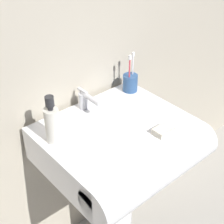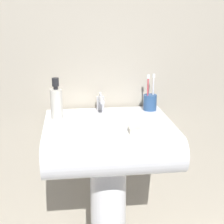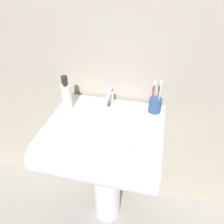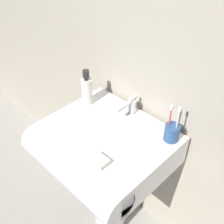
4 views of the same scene
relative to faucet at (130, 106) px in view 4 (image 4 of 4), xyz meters
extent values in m
plane|color=#ADA89E|center=(0.02, -0.16, -0.85)|extent=(6.00, 6.00, 0.00)
cube|color=#B7AD99|center=(0.02, 0.11, 0.35)|extent=(5.00, 0.05, 2.40)
cylinder|color=white|center=(0.02, -0.16, -0.53)|extent=(0.17, 0.17, 0.65)
cube|color=white|center=(0.02, -0.16, -0.13)|extent=(0.58, 0.44, 0.15)
cylinder|color=white|center=(0.02, -0.38, -0.13)|extent=(0.58, 0.15, 0.15)
cylinder|color=silver|center=(0.00, 0.02, -0.01)|extent=(0.04, 0.04, 0.07)
cylinder|color=silver|center=(0.00, -0.04, 0.02)|extent=(0.02, 0.11, 0.02)
cube|color=silver|center=(0.00, 0.02, 0.03)|extent=(0.01, 0.06, 0.01)
cylinder|color=#2D5184|center=(0.25, -0.01, -0.01)|extent=(0.07, 0.07, 0.08)
cylinder|color=#D83F4C|center=(0.23, -0.01, 0.04)|extent=(0.01, 0.01, 0.15)
cube|color=white|center=(0.23, -0.01, 0.12)|extent=(0.01, 0.01, 0.02)
cylinder|color=white|center=(0.26, 0.00, 0.04)|extent=(0.01, 0.01, 0.15)
cube|color=white|center=(0.26, 0.00, 0.13)|extent=(0.01, 0.01, 0.02)
cylinder|color=silver|center=(-0.21, -0.09, 0.02)|extent=(0.05, 0.05, 0.14)
cylinder|color=#262628|center=(-0.21, -0.09, 0.10)|extent=(0.02, 0.02, 0.01)
cylinder|color=#262628|center=(-0.21, -0.09, 0.12)|extent=(0.03, 0.03, 0.04)
cube|color=silver|center=(0.12, -0.32, -0.04)|extent=(0.08, 0.05, 0.02)
camera|label=1|loc=(-0.70, -0.98, 0.76)|focal=55.00mm
camera|label=2|loc=(-0.15, -1.64, 0.45)|focal=55.00mm
camera|label=3|loc=(0.25, -0.99, 0.63)|focal=35.00mm
camera|label=4|loc=(0.69, -0.83, 0.82)|focal=45.00mm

